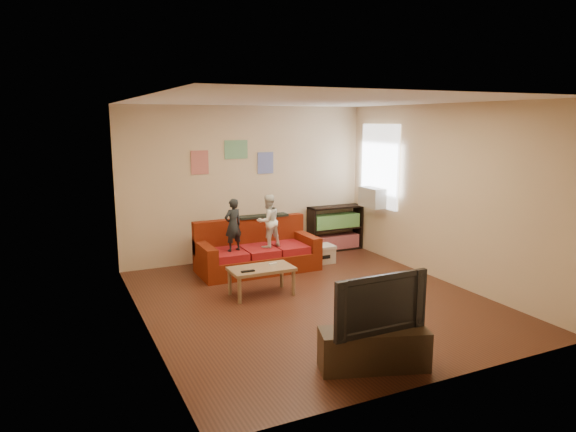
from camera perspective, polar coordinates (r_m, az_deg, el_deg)
name	(u,v)px	position (r m, az deg, el deg)	size (l,w,h in m)	color
room_shell	(313,204)	(6.86, 2.85, 1.34)	(4.52, 5.02, 2.72)	#4E2718
sofa	(256,253)	(8.53, -3.55, -4.10)	(1.95, 0.90, 0.86)	maroon
child_a	(233,225)	(8.10, -6.12, -1.00)	(0.31, 0.20, 0.84)	black
child_b	(268,221)	(8.31, -2.22, -0.56)	(0.42, 0.33, 0.86)	white
coffee_table	(261,271)	(7.30, -2.97, -6.16)	(0.90, 0.50, 0.41)	#8F6F4E
remote	(248,271)	(7.09, -4.49, -6.13)	(0.19, 0.05, 0.02)	black
game_controller	(273,264)	(7.40, -1.68, -5.35)	(0.13, 0.04, 0.03)	white
bookshelf	(335,230)	(9.83, 5.24, -1.60)	(1.06, 0.32, 0.85)	black
window	(380,166)	(9.38, 10.15, 5.49)	(0.04, 1.08, 1.48)	white
ac_unit	(373,197)	(9.38, 9.44, 2.06)	(0.28, 0.55, 0.35)	#B7B2A3
artwork_left	(200,162)	(8.80, -9.78, 5.89)	(0.30, 0.01, 0.40)	#D87266
artwork_center	(236,150)	(8.98, -5.79, 7.36)	(0.42, 0.01, 0.32)	#72B27F
artwork_right	(265,163)	(9.20, -2.52, 5.92)	(0.30, 0.01, 0.38)	#727FCC
file_box	(321,254)	(8.97, 3.65, -4.22)	(0.45, 0.34, 0.31)	beige
tv_stand	(374,349)	(5.36, 9.50, -14.38)	(1.09, 0.36, 0.41)	#423121
television	(375,301)	(5.17, 9.68, -9.33)	(1.04, 0.14, 0.60)	black
tissue	(279,270)	(8.39, -0.97, -6.03)	(0.10, 0.10, 0.10)	white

